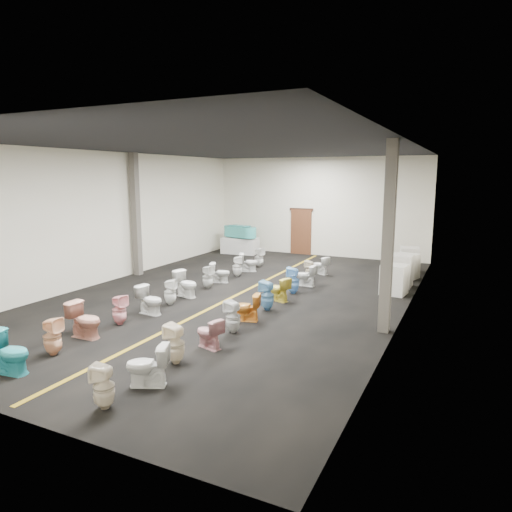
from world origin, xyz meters
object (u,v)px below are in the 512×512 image
object	(u,v)px
toilet_right_1	(147,366)
toilet_left_4	(150,300)
appliance_crate_a	(394,279)
toilet_left_10	(249,262)
toilet_left_3	(119,310)
bathtub	(240,231)
toilet_right_11	(320,265)
toilet_right_10	(310,270)
toilet_left_8	(220,273)
toilet_right_0	(104,387)
toilet_left_0	(10,352)
toilet_left_5	(170,292)
toilet_right_5	(246,307)
display_table	(240,246)
toilet_right_4	(233,317)
toilet_left_9	(237,266)
toilet_left_2	(85,320)
toilet_right_8	(293,280)
appliance_crate_c	(405,266)
toilet_left_11	(259,257)
toilet_right_2	(175,344)
toilet_right_9	(306,275)
toilet_right_6	(267,296)
appliance_crate_d	(409,260)
toilet_left_1	(52,336)
toilet_right_7	(279,289)
toilet_left_6	(186,284)
appliance_crate_b	(400,271)
toilet_right_3	(209,333)

from	to	relation	value
toilet_right_1	toilet_left_4	bearing A→B (deg)	-165.94
appliance_crate_a	toilet_left_10	distance (m)	5.76
toilet_left_3	appliance_crate_a	bearing A→B (deg)	-37.53
bathtub	toilet_right_11	size ratio (longest dim) A/B	2.68
appliance_crate_a	toilet_right_10	distance (m)	3.13
toilet_left_8	toilet_right_0	distance (m)	8.81
toilet_left_0	toilet_left_5	size ratio (longest dim) A/B	1.09
toilet_left_10	toilet_right_5	distance (m)	6.11
display_table	toilet_right_4	size ratio (longest dim) A/B	2.15
toilet_left_5	toilet_left_9	distance (m)	4.12
toilet_left_2	toilet_right_8	xyz separation A→B (m)	(2.89, 5.77, 0.01)
appliance_crate_c	toilet_left_11	size ratio (longest dim) A/B	1.12
appliance_crate_a	toilet_left_2	bearing A→B (deg)	-129.19
toilet_left_9	toilet_right_2	distance (m)	7.93
appliance_crate_a	toilet_right_9	size ratio (longest dim) A/B	1.29
display_table	toilet_right_5	size ratio (longest dim) A/B	2.33
toilet_left_9	toilet_right_11	xyz separation A→B (m)	(2.63, 1.75, -0.05)
appliance_crate_c	toilet_right_8	bearing A→B (deg)	-127.45
toilet_left_2	appliance_crate_c	bearing A→B (deg)	-32.15
toilet_left_8	toilet_right_6	bearing A→B (deg)	-147.06
appliance_crate_d	toilet_left_1	size ratio (longest dim) A/B	1.20
bathtub	toilet_right_8	xyz separation A→B (m)	(4.99, -5.94, -0.64)
toilet_right_7	toilet_right_9	world-z (taller)	toilet_right_9
toilet_left_0	toilet_left_6	world-z (taller)	toilet_left_0
toilet_right_4	toilet_right_9	bearing A→B (deg)	-169.26
appliance_crate_b	appliance_crate_d	xyz separation A→B (m)	(0.00, 2.49, -0.06)
toilet_right_8	toilet_left_10	bearing A→B (deg)	-138.25
toilet_right_6	toilet_right_4	bearing A→B (deg)	5.43
toilet_left_8	toilet_right_7	xyz separation A→B (m)	(2.76, -1.32, 0.02)
bathtub	toilet_left_2	bearing A→B (deg)	-63.75
toilet_right_4	toilet_left_10	bearing A→B (deg)	-145.84
toilet_left_6	toilet_left_8	distance (m)	2.09
appliance_crate_a	toilet_left_5	world-z (taller)	appliance_crate_a
bathtub	toilet_left_5	distance (m)	8.97
appliance_crate_c	toilet_left_10	distance (m)	5.81
toilet_left_11	toilet_left_3	bearing A→B (deg)	-160.63
toilet_left_1	toilet_right_4	distance (m)	3.92
toilet_right_1	toilet_right_11	world-z (taller)	toilet_right_1
toilet_right_0	toilet_right_2	distance (m)	1.97
appliance_crate_a	toilet_right_3	size ratio (longest dim) A/B	1.39
appliance_crate_b	toilet_right_8	distance (m)	3.78
toilet_right_2	bathtub	bearing A→B (deg)	-154.57
toilet_left_9	toilet_left_11	xyz separation A→B (m)	(-0.04, 1.96, 0.01)
toilet_left_1	toilet_left_10	distance (m)	9.25
toilet_right_8	toilet_right_10	distance (m)	2.05
toilet_left_6	toilet_left_9	bearing A→B (deg)	11.13
toilet_left_8	toilet_right_3	size ratio (longest dim) A/B	1.02
bathtub	toilet_right_7	xyz separation A→B (m)	(4.90, -6.93, -0.71)
appliance_crate_b	toilet_right_0	size ratio (longest dim) A/B	1.44
appliance_crate_d	toilet_left_2	bearing A→B (deg)	-118.36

